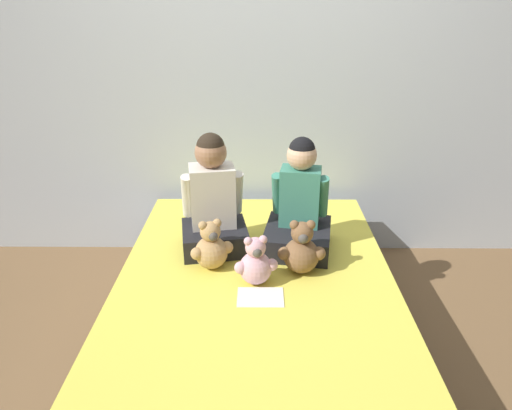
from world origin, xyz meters
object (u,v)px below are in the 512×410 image
(child_on_left, at_px, (213,202))
(teddy_bear_held_by_right_child, at_px, (301,251))
(teddy_bear_held_by_left_child, at_px, (211,248))
(teddy_bear_between_children, at_px, (256,264))
(child_on_right, at_px, (299,209))
(sign_card, at_px, (260,297))
(bed, at_px, (256,320))

(child_on_left, xyz_separation_m, teddy_bear_held_by_right_child, (0.45, -0.26, -0.14))
(teddy_bear_held_by_left_child, distance_m, teddy_bear_between_children, 0.26)
(child_on_left, height_order, teddy_bear_between_children, child_on_left)
(child_on_left, bearing_deg, teddy_bear_between_children, -67.26)
(child_on_right, relative_size, teddy_bear_held_by_left_child, 2.32)
(teddy_bear_held_by_left_child, relative_size, teddy_bear_between_children, 1.06)
(child_on_right, relative_size, sign_card, 2.89)
(teddy_bear_between_children, bearing_deg, bed, -104.30)
(child_on_right, height_order, teddy_bear_between_children, child_on_right)
(teddy_bear_held_by_right_child, xyz_separation_m, sign_card, (-0.20, -0.22, -0.12))
(child_on_left, height_order, teddy_bear_held_by_left_child, child_on_left)
(teddy_bear_between_children, bearing_deg, teddy_bear_held_by_left_child, 138.38)
(child_on_right, distance_m, teddy_bear_held_by_right_child, 0.28)
(bed, relative_size, child_on_left, 3.21)
(child_on_left, bearing_deg, child_on_right, -9.84)
(child_on_left, relative_size, teddy_bear_held_by_left_child, 2.40)
(teddy_bear_held_by_right_child, bearing_deg, sign_card, -132.77)
(sign_card, bearing_deg, child_on_right, 66.91)
(teddy_bear_held_by_right_child, bearing_deg, child_on_left, 149.45)
(child_on_right, xyz_separation_m, teddy_bear_between_children, (-0.23, -0.36, -0.12))
(child_on_left, relative_size, teddy_bear_between_children, 2.54)
(child_on_right, height_order, teddy_bear_held_by_left_child, child_on_right)
(teddy_bear_between_children, bearing_deg, child_on_right, 47.21)
(teddy_bear_between_children, xyz_separation_m, sign_card, (0.02, -0.12, -0.10))
(teddy_bear_held_by_left_child, bearing_deg, child_on_right, 2.66)
(bed, relative_size, teddy_bear_between_children, 8.17)
(teddy_bear_held_by_left_child, xyz_separation_m, sign_card, (0.24, -0.26, -0.11))
(teddy_bear_held_by_right_child, relative_size, sign_card, 1.33)
(child_on_right, height_order, sign_card, child_on_right)
(bed, height_order, teddy_bear_held_by_left_child, teddy_bear_held_by_left_child)
(bed, bearing_deg, child_on_left, 121.90)
(teddy_bear_held_by_left_child, height_order, teddy_bear_between_children, teddy_bear_held_by_left_child)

